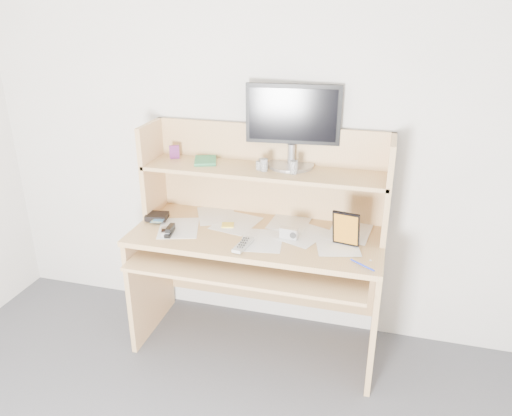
% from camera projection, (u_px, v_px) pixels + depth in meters
% --- Properties ---
extents(back_wall, '(3.60, 0.04, 2.50)m').
position_uv_depth(back_wall, '(271.00, 132.00, 2.88)').
color(back_wall, silver).
rests_on(back_wall, floor).
extents(desk, '(1.40, 0.70, 1.30)m').
position_uv_depth(desk, '(260.00, 236.00, 2.88)').
color(desk, tan).
rests_on(desk, floor).
extents(paper_clutter, '(1.32, 0.54, 0.01)m').
position_uv_depth(paper_clutter, '(257.00, 233.00, 2.78)').
color(paper_clutter, white).
rests_on(paper_clutter, desk).
extents(keyboard, '(0.41, 0.17, 0.03)m').
position_uv_depth(keyboard, '(220.00, 249.00, 2.80)').
color(keyboard, black).
rests_on(keyboard, desk).
extents(tv_remote, '(0.08, 0.18, 0.02)m').
position_uv_depth(tv_remote, '(243.00, 245.00, 2.63)').
color(tv_remote, '#ADADA7').
rests_on(tv_remote, paper_clutter).
extents(flip_phone, '(0.08, 0.10, 0.02)m').
position_uv_depth(flip_phone, '(165.00, 231.00, 2.78)').
color(flip_phone, '#A6A6A8').
rests_on(flip_phone, paper_clutter).
extents(stapler, '(0.06, 0.13, 0.04)m').
position_uv_depth(stapler, '(170.00, 230.00, 2.77)').
color(stapler, black).
rests_on(stapler, paper_clutter).
extents(wallet, '(0.14, 0.12, 0.03)m').
position_uv_depth(wallet, '(157.00, 216.00, 2.95)').
color(wallet, black).
rests_on(wallet, paper_clutter).
extents(sticky_note_pad, '(0.08, 0.08, 0.01)m').
position_uv_depth(sticky_note_pad, '(228.00, 225.00, 2.88)').
color(sticky_note_pad, yellow).
rests_on(sticky_note_pad, desk).
extents(digital_camera, '(0.10, 0.05, 0.06)m').
position_uv_depth(digital_camera, '(289.00, 233.00, 2.71)').
color(digital_camera, '#BCBCBE').
rests_on(digital_camera, paper_clutter).
extents(game_case, '(0.14, 0.04, 0.20)m').
position_uv_depth(game_case, '(346.00, 229.00, 2.59)').
color(game_case, black).
rests_on(game_case, paper_clutter).
extents(blue_pen, '(0.12, 0.09, 0.01)m').
position_uv_depth(blue_pen, '(362.00, 265.00, 2.44)').
color(blue_pen, '#182DBA').
rests_on(blue_pen, paper_clutter).
extents(card_box, '(0.06, 0.04, 0.08)m').
position_uv_depth(card_box, '(174.00, 152.00, 2.96)').
color(card_box, '#A22915').
rests_on(card_box, desk).
extents(shelf_book, '(0.17, 0.20, 0.02)m').
position_uv_depth(shelf_book, '(205.00, 161.00, 2.91)').
color(shelf_book, '#2D7148').
rests_on(shelf_book, desk).
extents(chip_stack_a, '(0.04, 0.04, 0.05)m').
position_uv_depth(chip_stack_a, '(259.00, 165.00, 2.77)').
color(chip_stack_a, black).
rests_on(chip_stack_a, desk).
extents(chip_stack_b, '(0.05, 0.05, 0.07)m').
position_uv_depth(chip_stack_b, '(294.00, 167.00, 2.70)').
color(chip_stack_b, silver).
rests_on(chip_stack_b, desk).
extents(chip_stack_c, '(0.04, 0.04, 0.04)m').
position_uv_depth(chip_stack_c, '(262.00, 162.00, 2.83)').
color(chip_stack_c, black).
rests_on(chip_stack_c, desk).
extents(chip_stack_d, '(0.04, 0.04, 0.07)m').
position_uv_depth(chip_stack_d, '(264.00, 165.00, 2.74)').
color(chip_stack_d, white).
rests_on(chip_stack_d, desk).
extents(monitor, '(0.53, 0.26, 0.46)m').
position_uv_depth(monitor, '(293.00, 123.00, 2.76)').
color(monitor, '#A4A4A9').
rests_on(monitor, desk).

